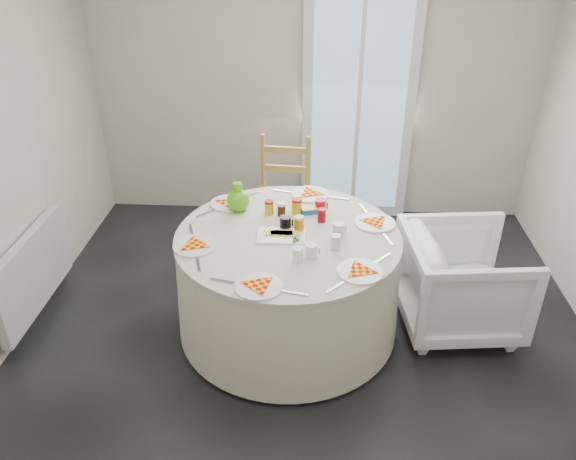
# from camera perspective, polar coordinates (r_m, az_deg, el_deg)

# --- Properties ---
(floor) EXTENTS (4.00, 4.00, 0.00)m
(floor) POSITION_cam_1_polar(r_m,az_deg,el_deg) (3.97, 1.71, -11.48)
(floor) COLOR black
(floor) RESTS_ON ground
(wall_back) EXTENTS (4.00, 0.02, 2.60)m
(wall_back) POSITION_cam_1_polar(r_m,az_deg,el_deg) (5.14, 2.69, 15.04)
(wall_back) COLOR #BCB5A3
(wall_back) RESTS_ON floor
(glass_door) EXTENTS (1.00, 0.08, 2.10)m
(glass_door) POSITION_cam_1_polar(r_m,az_deg,el_deg) (5.18, 7.14, 12.06)
(glass_door) COLOR silver
(glass_door) RESTS_ON floor
(radiator) EXTENTS (0.07, 1.00, 0.55)m
(radiator) POSITION_cam_1_polar(r_m,az_deg,el_deg) (4.37, -24.52, -3.98)
(radiator) COLOR silver
(radiator) RESTS_ON floor
(table) EXTENTS (1.53, 1.53, 0.78)m
(table) POSITION_cam_1_polar(r_m,az_deg,el_deg) (3.88, 0.00, -5.44)
(table) COLOR beige
(table) RESTS_ON floor
(wooden_chair) EXTENTS (0.48, 0.46, 1.00)m
(wooden_chair) POSITION_cam_1_polar(r_m,az_deg,el_deg) (4.74, -0.56, 2.98)
(wooden_chair) COLOR #A88C4C
(wooden_chair) RESTS_ON floor
(armchair) EXTENTS (0.81, 0.85, 0.80)m
(armchair) POSITION_cam_1_polar(r_m,az_deg,el_deg) (4.09, 17.27, -4.71)
(armchair) COLOR white
(armchair) RESTS_ON floor
(place_settings) EXTENTS (1.78, 1.78, 0.03)m
(place_settings) POSITION_cam_1_polar(r_m,az_deg,el_deg) (3.67, 0.00, -0.41)
(place_settings) COLOR silver
(place_settings) RESTS_ON table
(jar_cluster) EXTENTS (0.45, 0.28, 0.12)m
(jar_cluster) POSITION_cam_1_polar(r_m,az_deg,el_deg) (3.85, 0.60, 2.03)
(jar_cluster) COLOR #A67119
(jar_cluster) RESTS_ON table
(butter_tub) EXTENTS (0.12, 0.10, 0.04)m
(butter_tub) POSITION_cam_1_polar(r_m,az_deg,el_deg) (3.93, 2.16, 2.05)
(butter_tub) COLOR #086C9F
(butter_tub) RESTS_ON table
(green_pitcher) EXTENTS (0.21, 0.21, 0.21)m
(green_pitcher) POSITION_cam_1_polar(r_m,az_deg,el_deg) (3.93, -5.09, 3.37)
(green_pitcher) COLOR #4FB318
(green_pitcher) RESTS_ON table
(cheese_platter) EXTENTS (0.31, 0.20, 0.04)m
(cheese_platter) POSITION_cam_1_polar(r_m,az_deg,el_deg) (3.64, -0.68, -0.57)
(cheese_platter) COLOR silver
(cheese_platter) RESTS_ON table
(mugs_glasses) EXTENTS (0.71, 0.71, 0.10)m
(mugs_glasses) POSITION_cam_1_polar(r_m,az_deg,el_deg) (3.62, 2.46, -0.18)
(mugs_glasses) COLOR gray
(mugs_glasses) RESTS_ON table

